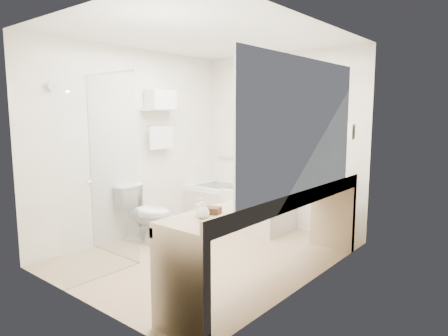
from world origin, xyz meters
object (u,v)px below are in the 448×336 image
Objects in this scene: vanity_counter at (276,219)px; water_bottle_left at (300,177)px; amenity_basket at (211,210)px; bathtub at (238,206)px; toilet at (146,214)px.

vanity_counter is 0.78m from water_bottle_left.
amenity_basket is at bearing -88.78° from water_bottle_left.
vanity_counter reaches higher than bathtub.
vanity_counter is (1.52, -1.39, 0.36)m from bathtub.
toilet is at bearing -108.08° from bathtub.
amenity_basket is (-0.09, -0.85, 0.24)m from vanity_counter.
vanity_counter is at bearing -42.35° from bathtub.
vanity_counter is at bearing 83.86° from amenity_basket.
amenity_basket is (1.88, -0.86, 0.51)m from toilet.
vanity_counter is at bearing -100.94° from toilet.
bathtub is 2.09m from vanity_counter.
water_bottle_left is at bearing 100.08° from vanity_counter.
vanity_counter is at bearing -79.92° from water_bottle_left.
toilet is at bearing 155.38° from amenity_basket.
toilet reaches higher than bathtub.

